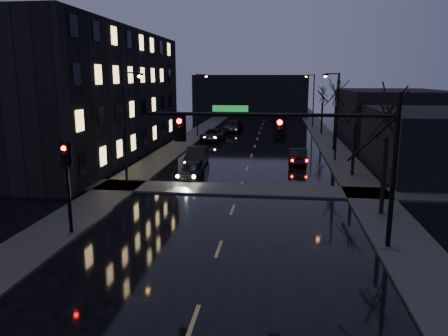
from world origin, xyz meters
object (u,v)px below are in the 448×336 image
(oncoming_car_c, at_px, (213,135))
(oncoming_car_b, at_px, (197,156))
(oncoming_car_d, at_px, (233,126))
(lead_car, at_px, (298,156))
(oncoming_car_a, at_px, (192,170))

(oncoming_car_c, bearing_deg, oncoming_car_b, -82.48)
(oncoming_car_d, height_order, lead_car, oncoming_car_d)
(oncoming_car_b, height_order, oncoming_car_c, oncoming_car_b)
(oncoming_car_d, bearing_deg, oncoming_car_c, -93.65)
(oncoming_car_a, height_order, oncoming_car_c, oncoming_car_c)
(oncoming_car_a, height_order, oncoming_car_d, oncoming_car_d)
(oncoming_car_b, height_order, lead_car, oncoming_car_b)
(oncoming_car_a, xyz_separation_m, oncoming_car_c, (-1.42, 20.16, 0.05))
(oncoming_car_a, relative_size, oncoming_car_b, 0.81)
(oncoming_car_a, bearing_deg, oncoming_car_c, 93.35)
(oncoming_car_c, bearing_deg, oncoming_car_a, -81.64)
(oncoming_car_a, distance_m, oncoming_car_d, 29.16)
(oncoming_car_a, bearing_deg, lead_car, 38.73)
(oncoming_car_c, height_order, lead_car, oncoming_car_c)
(oncoming_car_a, xyz_separation_m, lead_car, (8.34, 6.85, 0.05))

